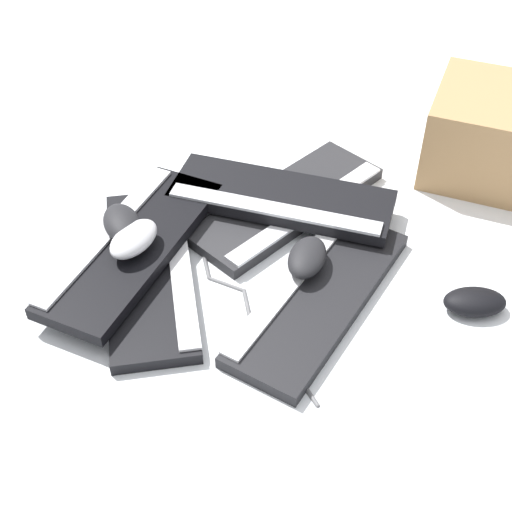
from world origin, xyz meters
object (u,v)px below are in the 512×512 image
at_px(keyboard_2, 151,271).
at_px(mouse_2, 122,223).
at_px(mouse_0, 134,239).
at_px(mouse_1, 475,302).
at_px(keyboard_0, 318,296).
at_px(keyboard_3, 281,198).
at_px(keyboard_1, 288,204).
at_px(keyboard_4, 132,245).
at_px(mouse_3, 307,257).
at_px(cardboard_box, 508,137).

bearing_deg(keyboard_2, mouse_2, -170.38).
bearing_deg(mouse_0, mouse_1, 110.32).
height_order(keyboard_0, mouse_2, mouse_2).
height_order(keyboard_3, mouse_1, keyboard_3).
bearing_deg(keyboard_0, mouse_0, -136.59).
bearing_deg(keyboard_3, keyboard_1, 106.01).
relative_size(keyboard_2, mouse_0, 4.21).
relative_size(keyboard_2, keyboard_4, 1.02).
xyz_separation_m(mouse_1, mouse_2, (-0.46, -0.45, 0.06)).
bearing_deg(keyboard_3, keyboard_2, -87.37).
bearing_deg(mouse_3, keyboard_4, -78.31).
bearing_deg(keyboard_3, keyboard_4, -96.89).
relative_size(keyboard_3, keyboard_4, 0.96).
xyz_separation_m(keyboard_1, mouse_1, (0.41, 0.11, 0.01)).
bearing_deg(keyboard_3, mouse_0, -92.40).
bearing_deg(cardboard_box, keyboard_2, -99.36).
distance_m(mouse_0, mouse_2, 0.05).
bearing_deg(keyboard_4, mouse_2, -173.91).
height_order(mouse_1, mouse_3, mouse_3).
bearing_deg(keyboard_0, mouse_2, -142.02).
bearing_deg(cardboard_box, keyboard_0, -80.79).
relative_size(keyboard_1, cardboard_box, 1.46).
bearing_deg(mouse_2, mouse_0, -170.05).
height_order(keyboard_4, mouse_1, keyboard_4).
xyz_separation_m(keyboard_0, keyboard_1, (-0.24, 0.10, 0.00)).
height_order(keyboard_2, mouse_1, mouse_1).
bearing_deg(mouse_1, keyboard_3, -39.28).
xyz_separation_m(keyboard_3, cardboard_box, (0.14, 0.48, 0.05)).
height_order(keyboard_0, keyboard_4, keyboard_4).
relative_size(keyboard_3, mouse_0, 3.95).
xyz_separation_m(keyboard_2, mouse_0, (-0.03, -0.01, 0.07)).
height_order(keyboard_4, cardboard_box, cardboard_box).
bearing_deg(keyboard_1, cardboard_box, 71.97).
xyz_separation_m(keyboard_3, mouse_3, (0.17, -0.06, 0.01)).
distance_m(mouse_2, cardboard_box, 0.82).
xyz_separation_m(mouse_2, cardboard_box, (0.21, 0.79, 0.01)).
bearing_deg(mouse_3, keyboard_3, -148.05).
bearing_deg(keyboard_0, mouse_1, 52.26).
bearing_deg(mouse_1, keyboard_1, -42.44).
distance_m(keyboard_2, mouse_1, 0.58).
bearing_deg(keyboard_4, cardboard_box, 77.17).
xyz_separation_m(keyboard_1, keyboard_2, (0.02, -0.32, 0.00)).
bearing_deg(keyboard_2, mouse_1, 48.36).
xyz_separation_m(keyboard_0, mouse_0, (-0.25, -0.23, 0.07)).
relative_size(keyboard_2, mouse_1, 4.21).
bearing_deg(cardboard_box, keyboard_1, -108.03).
bearing_deg(keyboard_4, keyboard_3, 83.11).
bearing_deg(keyboard_2, keyboard_1, 93.59).
bearing_deg(keyboard_4, keyboard_1, 84.67).
relative_size(mouse_0, cardboard_box, 0.35).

